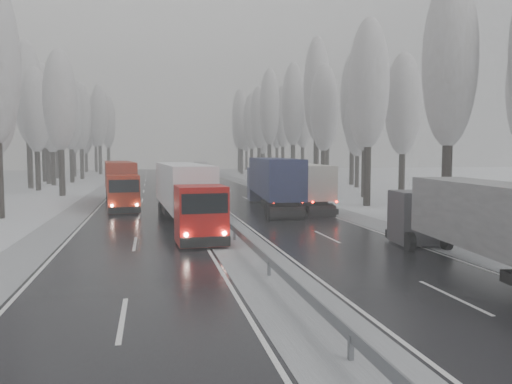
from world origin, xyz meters
name	(u,v)px	position (x,y,z in m)	size (l,w,h in m)	color
ground	(299,308)	(0.00, 0.00, 0.00)	(260.00, 260.00, 0.00)	silver
carriageway_right	(259,204)	(5.25, 30.00, 0.01)	(7.50, 200.00, 0.03)	black
carriageway_left	(141,207)	(-5.25, 30.00, 0.01)	(7.50, 200.00, 0.03)	black
median_slush	(201,206)	(0.00, 30.00, 0.02)	(3.00, 200.00, 0.04)	#A4A7AC
shoulder_right	(310,203)	(10.20, 30.00, 0.02)	(2.40, 200.00, 0.04)	#A4A7AC
shoulder_left	(81,208)	(-10.20, 30.00, 0.02)	(2.40, 200.00, 0.04)	#A4A7AC
median_guardrail	(201,199)	(0.00, 29.99, 0.60)	(0.12, 200.00, 0.76)	slate
tree_16	(450,63)	(15.04, 15.67, 10.67)	(3.60, 3.60, 16.53)	black
tree_18	(369,85)	(14.51, 27.03, 10.70)	(3.60, 3.60, 16.58)	black
tree_19	(403,105)	(20.02, 31.03, 9.42)	(3.60, 3.60, 14.57)	black
tree_20	(366,101)	(17.90, 35.17, 10.14)	(3.60, 3.60, 15.71)	black
tree_21	(369,89)	(20.12, 39.17, 12.00)	(3.60, 3.60, 18.62)	black
tree_22	(324,109)	(17.02, 45.60, 10.24)	(3.60, 3.60, 15.86)	black
tree_23	(358,123)	(23.31, 49.60, 8.77)	(3.60, 3.60, 13.55)	black
tree_24	(317,90)	(17.90, 51.02, 13.19)	(3.60, 3.60, 20.49)	black
tree_25	(353,99)	(24.81, 55.02, 12.52)	(3.60, 3.60, 19.44)	black
tree_26	(293,105)	(17.56, 61.27, 12.10)	(3.60, 3.60, 18.78)	black
tree_27	(328,113)	(24.72, 65.27, 11.36)	(3.60, 3.60, 17.62)	black
tree_28	(270,108)	(16.34, 71.95, 12.64)	(3.60, 3.60, 19.62)	black
tree_29	(303,116)	(23.71, 75.95, 11.67)	(3.60, 3.60, 18.11)	black
tree_30	(259,118)	(16.56, 81.70, 11.52)	(3.60, 3.60, 17.86)	black
tree_31	(283,117)	(22.48, 85.70, 11.97)	(3.60, 3.60, 18.58)	black
tree_32	(252,122)	(16.63, 89.21, 11.18)	(3.60, 3.60, 17.33)	black
tree_33	(262,132)	(19.77, 93.21, 9.26)	(3.60, 3.60, 14.33)	black
tree_34	(241,123)	(15.73, 96.32, 11.37)	(3.60, 3.60, 17.63)	black
tree_35	(277,123)	(24.94, 100.32, 11.77)	(3.60, 3.60, 18.25)	black
tree_36	(239,118)	(17.04, 106.16, 13.02)	(3.60, 3.60, 20.23)	black
tree_37	(264,130)	(24.02, 110.16, 10.56)	(3.60, 3.60, 16.37)	black
tree_38	(239,127)	(18.73, 116.73, 11.59)	(3.60, 3.60, 17.97)	black
tree_39	(246,132)	(21.55, 120.73, 10.45)	(3.60, 3.60, 16.19)	black
tree_62	(60,101)	(-13.94, 43.73, 10.36)	(3.60, 3.60, 16.04)	black
tree_64	(36,111)	(-18.26, 52.71, 9.96)	(3.60, 3.60, 15.42)	black
tree_65	(27,93)	(-20.05, 56.71, 12.55)	(3.60, 3.60, 19.48)	black
tree_66	(52,117)	(-18.16, 62.35, 9.84)	(3.60, 3.60, 15.23)	black
tree_67	(47,111)	(-19.54, 66.35, 11.03)	(3.60, 3.60, 17.09)	black
tree_68	(70,114)	(-16.58, 69.11, 10.75)	(3.60, 3.60, 16.65)	black
tree_69	(43,105)	(-21.42, 73.11, 12.46)	(3.60, 3.60, 19.35)	black
tree_70	(81,117)	(-16.33, 79.19, 11.03)	(3.60, 3.60, 17.09)	black
tree_71	(56,109)	(-21.09, 83.19, 12.63)	(3.60, 3.60, 19.61)	black
tree_72	(73,127)	(-18.93, 88.54, 9.76)	(3.60, 3.60, 15.11)	black
tree_73	(61,121)	(-21.82, 92.54, 11.11)	(3.60, 3.60, 17.22)	black
tree_74	(99,116)	(-15.07, 99.33, 12.67)	(3.60, 3.60, 19.68)	black
tree_75	(58,120)	(-24.20, 103.33, 11.99)	(3.60, 3.60, 18.60)	black
tree_76	(108,122)	(-14.05, 108.72, 11.95)	(3.60, 3.60, 18.55)	black
tree_77	(85,134)	(-19.66, 112.72, 9.26)	(3.60, 3.60, 14.32)	black
tree_78	(95,121)	(-17.56, 115.31, 12.59)	(3.60, 3.60, 19.55)	black
tree_79	(86,128)	(-20.33, 119.31, 11.01)	(3.60, 3.60, 17.07)	black
truck_grey_tarp	(490,222)	(8.19, 2.18, 2.11)	(3.73, 14.22, 3.62)	#414145
truck_blue_box	(272,180)	(5.49, 25.93, 2.50)	(4.19, 16.83, 4.28)	#1D2148
truck_cream_box	(299,182)	(8.19, 26.96, 2.20)	(3.19, 14.83, 3.78)	#A0988D
box_truck_distant	(200,168)	(5.78, 89.66, 1.49)	(2.81, 7.94, 2.92)	silver
truck_red_white	(184,191)	(-2.31, 17.48, 2.34)	(3.34, 15.75, 4.01)	#A50B09
truck_red_red	(120,180)	(-7.11, 32.10, 2.28)	(3.82, 15.39, 3.91)	#A91D09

